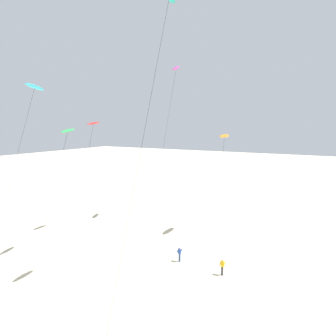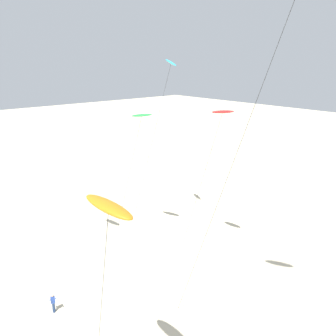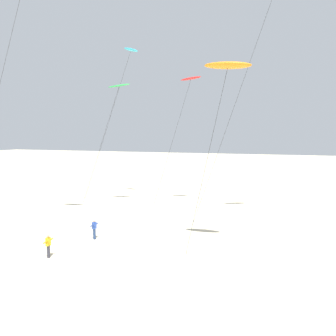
{
  "view_description": "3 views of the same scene",
  "coord_description": "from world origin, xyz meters",
  "px_view_note": "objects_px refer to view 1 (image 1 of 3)",
  "views": [
    {
      "loc": [
        -32.06,
        -11.49,
        14.77
      ],
      "look_at": [
        2.28,
        7.87,
        9.14
      ],
      "focal_mm": 32.37,
      "sensor_mm": 36.0,
      "label": 1
    },
    {
      "loc": [
        18.56,
        -4.89,
        19.27
      ],
      "look_at": [
        -1.06,
        12.1,
        10.97
      ],
      "focal_mm": 36.03,
      "sensor_mm": 36.0,
      "label": 2
    },
    {
      "loc": [
        11.89,
        -23.11,
        8.82
      ],
      "look_at": [
        -0.16,
        9.32,
        5.49
      ],
      "focal_mm": 39.38,
      "sensor_mm": 36.0,
      "label": 3
    }
  ],
  "objects_px": {
    "kite_green": "(67,132)",
    "kite_teal": "(168,1)",
    "kite_orange": "(224,136)",
    "kite_flyer_nearest": "(180,254)",
    "kite_magenta": "(176,69)",
    "kite_red": "(93,124)",
    "kite_flyer_middle": "(222,267)",
    "kite_cyan": "(34,90)"
  },
  "relations": [
    {
      "from": "kite_green",
      "to": "kite_cyan",
      "type": "height_order",
      "value": "kite_cyan"
    },
    {
      "from": "kite_red",
      "to": "kite_flyer_middle",
      "type": "relative_size",
      "value": 9.15
    },
    {
      "from": "kite_green",
      "to": "kite_flyer_nearest",
      "type": "distance_m",
      "value": 18.19
    },
    {
      "from": "kite_red",
      "to": "kite_magenta",
      "type": "xyz_separation_m",
      "value": [
        10.42,
        -7.26,
        8.23
      ]
    },
    {
      "from": "kite_red",
      "to": "kite_magenta",
      "type": "distance_m",
      "value": 15.13
    },
    {
      "from": "kite_flyer_middle",
      "to": "kite_magenta",
      "type": "bearing_deg",
      "value": 41.74
    },
    {
      "from": "kite_green",
      "to": "kite_teal",
      "type": "xyz_separation_m",
      "value": [
        -0.08,
        -12.89,
        11.22
      ]
    },
    {
      "from": "kite_red",
      "to": "kite_teal",
      "type": "xyz_separation_m",
      "value": [
        -7.62,
        -16.11,
        10.33
      ]
    },
    {
      "from": "kite_red",
      "to": "kite_flyer_middle",
      "type": "xyz_separation_m",
      "value": [
        -4.22,
        -20.32,
        -13.96
      ]
    },
    {
      "from": "kite_orange",
      "to": "kite_cyan",
      "type": "bearing_deg",
      "value": 132.24
    },
    {
      "from": "kite_green",
      "to": "kite_orange",
      "type": "height_order",
      "value": "kite_green"
    },
    {
      "from": "kite_orange",
      "to": "kite_flyer_nearest",
      "type": "relative_size",
      "value": 8.18
    },
    {
      "from": "kite_green",
      "to": "kite_cyan",
      "type": "distance_m",
      "value": 6.49
    },
    {
      "from": "kite_flyer_middle",
      "to": "kite_orange",
      "type": "bearing_deg",
      "value": 19.5
    },
    {
      "from": "kite_teal",
      "to": "kite_flyer_middle",
      "type": "distance_m",
      "value": 24.89
    },
    {
      "from": "kite_cyan",
      "to": "kite_flyer_middle",
      "type": "relative_size",
      "value": 11.72
    },
    {
      "from": "kite_teal",
      "to": "kite_orange",
      "type": "relative_size",
      "value": 1.89
    },
    {
      "from": "kite_orange",
      "to": "kite_cyan",
      "type": "xyz_separation_m",
      "value": [
        -15.7,
        17.29,
        5.48
      ]
    },
    {
      "from": "kite_teal",
      "to": "kite_magenta",
      "type": "height_order",
      "value": "kite_teal"
    },
    {
      "from": "kite_red",
      "to": "kite_teal",
      "type": "distance_m",
      "value": 20.6
    },
    {
      "from": "kite_teal",
      "to": "kite_orange",
      "type": "height_order",
      "value": "kite_teal"
    },
    {
      "from": "kite_red",
      "to": "kite_magenta",
      "type": "relative_size",
      "value": 0.64
    },
    {
      "from": "kite_cyan",
      "to": "kite_red",
      "type": "bearing_deg",
      "value": -7.85
    },
    {
      "from": "kite_green",
      "to": "kite_teal",
      "type": "bearing_deg",
      "value": -90.34
    },
    {
      "from": "kite_orange",
      "to": "kite_flyer_nearest",
      "type": "height_order",
      "value": "kite_orange"
    },
    {
      "from": "kite_cyan",
      "to": "kite_flyer_middle",
      "type": "height_order",
      "value": "kite_cyan"
    },
    {
      "from": "kite_red",
      "to": "kite_cyan",
      "type": "distance_m",
      "value": 9.14
    },
    {
      "from": "kite_red",
      "to": "kite_cyan",
      "type": "xyz_separation_m",
      "value": [
        -8.19,
        1.13,
        3.88
      ]
    },
    {
      "from": "kite_green",
      "to": "kite_magenta",
      "type": "bearing_deg",
      "value": -12.65
    },
    {
      "from": "kite_orange",
      "to": "kite_flyer_middle",
      "type": "relative_size",
      "value": 8.18
    },
    {
      "from": "kite_red",
      "to": "kite_cyan",
      "type": "bearing_deg",
      "value": 172.15
    },
    {
      "from": "kite_magenta",
      "to": "kite_red",
      "type": "bearing_deg",
      "value": 145.16
    },
    {
      "from": "kite_red",
      "to": "kite_flyer_nearest",
      "type": "xyz_separation_m",
      "value": [
        -3.6,
        -15.24,
        -13.96
      ]
    },
    {
      "from": "kite_green",
      "to": "kite_flyer_middle",
      "type": "height_order",
      "value": "kite_green"
    },
    {
      "from": "kite_orange",
      "to": "kite_flyer_middle",
      "type": "distance_m",
      "value": 17.54
    },
    {
      "from": "kite_cyan",
      "to": "kite_flyer_middle",
      "type": "bearing_deg",
      "value": -79.5
    },
    {
      "from": "kite_orange",
      "to": "kite_green",
      "type": "bearing_deg",
      "value": 139.33
    },
    {
      "from": "kite_green",
      "to": "kite_orange",
      "type": "xyz_separation_m",
      "value": [
        15.06,
        -12.94,
        -0.7
      ]
    },
    {
      "from": "kite_green",
      "to": "kite_magenta",
      "type": "relative_size",
      "value": 0.6
    },
    {
      "from": "kite_green",
      "to": "kite_magenta",
      "type": "height_order",
      "value": "kite_magenta"
    },
    {
      "from": "kite_orange",
      "to": "kite_cyan",
      "type": "relative_size",
      "value": 0.7
    },
    {
      "from": "kite_flyer_nearest",
      "to": "kite_flyer_middle",
      "type": "bearing_deg",
      "value": -96.88
    }
  ]
}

